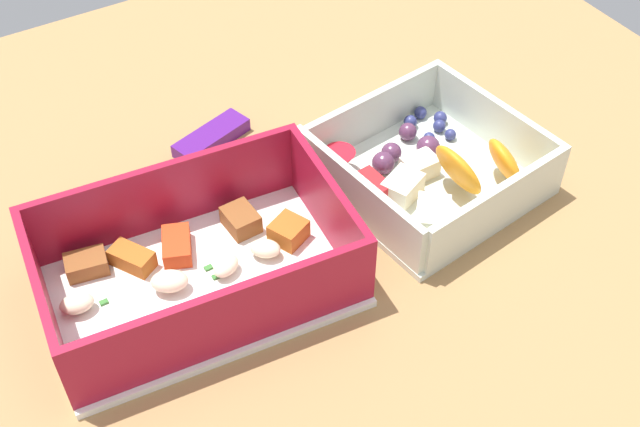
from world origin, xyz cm
name	(u,v)px	position (x,y,z in cm)	size (l,w,h in cm)	color
table_surface	(340,237)	(0.00, 0.00, 1.00)	(80.00, 80.00, 2.00)	#9E7547
pasta_container	(198,267)	(-11.68, 0.43, 4.04)	(22.70, 15.65, 6.49)	white
fruit_bowl	(428,170)	(8.60, 0.43, 3.76)	(17.11, 16.57, 5.74)	silver
candy_bar	(211,138)	(-4.09, 14.32, 2.60)	(7.00, 2.40, 1.20)	#51197A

